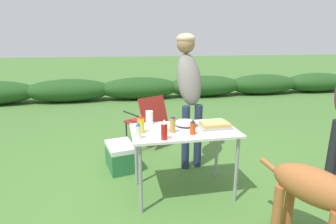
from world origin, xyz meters
The scene contains 16 objects.
ground_plane centered at (0.00, 0.00, 0.00)m, with size 60.00×60.00×0.00m, color #477533.
shrub_hedge centered at (0.00, 5.16, 0.32)m, with size 14.40×0.90×0.64m.
folding_table centered at (0.00, 0.00, 0.66)m, with size 1.10×0.64×0.74m.
food_tray centered at (0.34, 0.00, 0.77)m, with size 0.33×0.23×0.06m.
plate_stack centered at (-0.22, 0.06, 0.76)m, with size 0.24×0.24×0.03m, color white.
mixing_bowl centered at (0.05, 0.11, 0.77)m, with size 0.25×0.25×0.07m, color silver.
paper_cup_stack centered at (-0.33, 0.23, 0.82)m, with size 0.08×0.08×0.15m, color white.
mayo_bottle centered at (-0.49, -0.18, 0.82)m, with size 0.06×0.06×0.16m.
hot_sauce_bottle centered at (0.05, -0.16, 0.81)m, with size 0.06×0.06×0.15m.
spice_jar centered at (-0.14, -0.07, 0.82)m, with size 0.06×0.06×0.17m.
ketchup_bottle centered at (-0.26, -0.25, 0.83)m, with size 0.06×0.06×0.20m.
mustard_bottle centered at (-0.45, -0.02, 0.83)m, with size 0.07×0.07×0.19m.
standing_person_in_red_jacket centered at (0.25, 0.72, 1.13)m, with size 0.38×0.51×1.74m.
dog centered at (0.82, -1.02, 0.51)m, with size 0.56×0.97×0.76m.
camp_chair_green_behind_table centered at (-0.22, 1.42, 0.47)m, with size 0.69×0.74×0.83m.
cooler_box centered at (-0.66, 0.73, 0.17)m, with size 0.41×0.54×0.34m.
Camera 1 is at (-0.67, -2.52, 1.62)m, focal length 28.00 mm.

